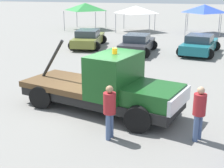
{
  "coord_description": "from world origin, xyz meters",
  "views": [
    {
      "loc": [
        3.54,
        -10.42,
        4.43
      ],
      "look_at": [
        0.5,
        0.0,
        1.05
      ],
      "focal_mm": 50.0,
      "sensor_mm": 36.0,
      "label": 1
    }
  ],
  "objects": [
    {
      "name": "canopy_tent_white",
      "position": [
        -3.25,
        21.73,
        2.23
      ],
      "size": [
        3.49,
        3.49,
        2.6
      ],
      "color": "#9E9EA3",
      "rests_on": "ground"
    },
    {
      "name": "parked_car_charcoal",
      "position": [
        -0.8,
        10.75,
        0.65
      ],
      "size": [
        2.39,
        4.36,
        1.34
      ],
      "rotation": [
        0.0,
        0.0,
        1.56
      ],
      "color": "#2D2D33",
      "rests_on": "ground"
    },
    {
      "name": "canopy_tent_blue",
      "position": [
        3.45,
        22.05,
        2.42
      ],
      "size": [
        3.26,
        3.26,
        2.82
      ],
      "color": "#9E9EA3",
      "rests_on": "ground"
    },
    {
      "name": "parked_car_olive",
      "position": [
        -4.9,
        12.0,
        0.65
      ],
      "size": [
        2.83,
        4.85,
        1.34
      ],
      "rotation": [
        0.0,
        0.0,
        1.72
      ],
      "color": "olive",
      "rests_on": "ground"
    },
    {
      "name": "ground_plane",
      "position": [
        0.0,
        0.0,
        0.0
      ],
      "size": [
        160.0,
        160.0,
        0.0
      ],
      "primitive_type": "plane",
      "color": "gray"
    },
    {
      "name": "tow_truck",
      "position": [
        0.37,
        -0.09,
        0.94
      ],
      "size": [
        6.5,
        3.5,
        2.51
      ],
      "rotation": [
        0.0,
        0.0,
        -0.25
      ],
      "color": "black",
      "rests_on": "ground"
    },
    {
      "name": "person_near_truck",
      "position": [
        3.62,
        -1.52,
        0.98
      ],
      "size": [
        0.38,
        0.38,
        1.7
      ],
      "rotation": [
        0.0,
        0.0,
        5.77
      ],
      "color": "#475B84",
      "rests_on": "ground"
    },
    {
      "name": "parked_car_teal",
      "position": [
        3.37,
        11.73,
        0.65
      ],
      "size": [
        2.92,
        4.8,
        1.34
      ],
      "rotation": [
        0.0,
        0.0,
        1.41
      ],
      "color": "#196670",
      "rests_on": "ground"
    },
    {
      "name": "person_at_hood",
      "position": [
        1.05,
        -2.15,
        0.98
      ],
      "size": [
        0.38,
        0.38,
        1.69
      ],
      "rotation": [
        0.0,
        0.0,
        6.14
      ],
      "color": "#475B84",
      "rests_on": "ground"
    },
    {
      "name": "canopy_tent_green",
      "position": [
        -8.82,
        21.73,
        2.41
      ],
      "size": [
        3.57,
        3.57,
        2.81
      ],
      "color": "#9E9EA3",
      "rests_on": "ground"
    }
  ]
}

